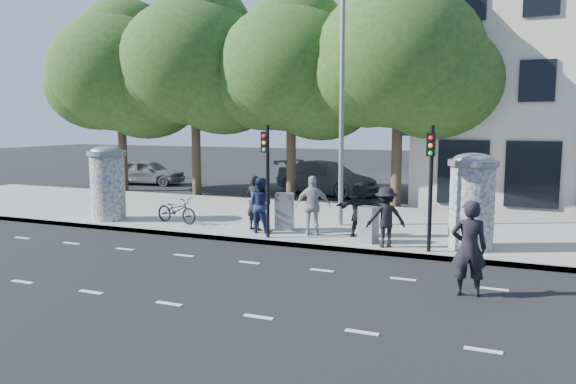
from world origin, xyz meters
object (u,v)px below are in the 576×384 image
at_px(ad_column_left, 108,181).
at_px(man_road, 469,248).
at_px(ped_e, 313,206).
at_px(car_left, 148,172).
at_px(ped_b, 255,203).
at_px(ped_d, 386,217).
at_px(traffic_pole_near, 267,169).
at_px(cabinet_right, 368,225).
at_px(ped_f, 360,209).
at_px(traffic_pole_far, 431,175).
at_px(ped_c, 260,205).
at_px(car_right, 327,178).
at_px(ad_column_right, 472,199).
at_px(bicycle, 177,210).
at_px(cabinet_left, 284,211).
at_px(street_lamp, 341,87).

relative_size(ad_column_left, man_road, 1.30).
height_order(ped_e, car_left, ped_e).
height_order(ped_b, ped_d, ped_b).
height_order(traffic_pole_near, cabinet_right, traffic_pole_near).
xyz_separation_m(ped_e, ped_f, (1.40, 0.33, -0.08)).
bearing_deg(man_road, car_left, -48.82).
bearing_deg(traffic_pole_far, ped_c, 172.62).
xyz_separation_m(cabinet_right, car_right, (-5.05, 11.08, 0.15)).
relative_size(ped_e, car_left, 0.43).
bearing_deg(traffic_pole_far, ad_column_left, 176.45).
bearing_deg(ped_b, car_right, -70.06).
distance_m(ad_column_left, car_left, 12.75).
distance_m(ad_column_right, car_right, 13.32).
height_order(traffic_pole_far, cabinet_right, traffic_pole_far).
bearing_deg(bicycle, ped_d, -87.12).
xyz_separation_m(man_road, cabinet_right, (-3.10, 3.62, -0.34)).
bearing_deg(ped_b, ad_column_right, -166.95).
bearing_deg(car_right, ped_d, -132.97).
xyz_separation_m(traffic_pole_near, cabinet_left, (-0.02, 1.38, -1.48)).
distance_m(ped_f, bicycle, 6.49).
relative_size(car_left, car_right, 0.75).
bearing_deg(ad_column_left, man_road, -16.58).
xyz_separation_m(ped_f, man_road, (3.55, -4.31, 0.02)).
xyz_separation_m(traffic_pole_far, ped_d, (-1.22, 0.17, -1.23)).
xyz_separation_m(street_lamp, ped_d, (2.18, -2.67, -3.80)).
bearing_deg(ped_f, cabinet_left, -4.89).
relative_size(ad_column_left, ped_c, 1.51).
xyz_separation_m(traffic_pole_far, ped_e, (-3.67, 0.91, -1.16)).
bearing_deg(cabinet_right, bicycle, -164.44).
bearing_deg(ad_column_left, traffic_pole_far, -3.55).
bearing_deg(bicycle, car_right, -0.50).
xyz_separation_m(ad_column_left, ped_b, (5.71, 0.27, -0.49)).
relative_size(traffic_pole_far, ped_d, 2.01).
relative_size(ad_column_left, traffic_pole_far, 0.78).
height_order(ped_b, car_left, ped_b).
bearing_deg(ped_c, ad_column_left, 0.11).
height_order(traffic_pole_near, traffic_pole_far, same).
relative_size(man_road, cabinet_right, 1.93).
xyz_separation_m(traffic_pole_near, street_lamp, (1.40, 2.84, 2.56)).
xyz_separation_m(ped_b, ped_e, (2.02, -0.06, 0.03)).
bearing_deg(traffic_pole_near, street_lamp, 63.77).
distance_m(ad_column_right, traffic_pole_near, 5.91).
bearing_deg(ped_c, ped_b, -41.47).
distance_m(ad_column_left, ped_b, 5.74).
relative_size(traffic_pole_far, bicycle, 1.97).
distance_m(bicycle, cabinet_right, 6.94).
bearing_deg(ped_b, ped_c, 151.92).
xyz_separation_m(traffic_pole_far, ped_c, (-5.38, 0.70, -1.20)).
bearing_deg(car_right, street_lamp, -137.68).
bearing_deg(ad_column_left, cabinet_left, 5.80).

